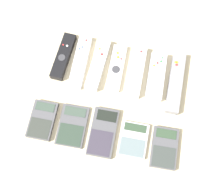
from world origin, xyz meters
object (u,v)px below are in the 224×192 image
object	(u,v)px
remote_0	(63,56)
calculator_3	(133,140)
remote_4	(136,72)
remote_5	(156,77)
remote_3	(116,68)
remote_6	(175,83)
remote_2	(98,65)
calculator_2	(103,132)
remote_1	(80,62)
calculator_1	(72,126)
calculator_4	(164,148)
calculator_0	(42,120)

from	to	relation	value
remote_0	calculator_3	world-z (taller)	remote_0
remote_4	remote_5	world-z (taller)	same
remote_3	remote_6	xyz separation A→B (m)	(0.21, -0.01, 0.00)
remote_2	remote_3	distance (m)	0.06
remote_3	calculator_2	distance (m)	0.23
remote_0	remote_2	xyz separation A→B (m)	(0.13, -0.00, -0.00)
remote_1	remote_4	xyz separation A→B (m)	(0.20, 0.01, 0.00)
calculator_1	remote_6	bearing A→B (deg)	32.98
remote_1	calculator_4	xyz separation A→B (m)	(0.34, -0.23, -0.00)
remote_3	remote_4	world-z (taller)	remote_4
remote_0	remote_5	distance (m)	0.33
remote_2	remote_6	distance (m)	0.27
remote_2	calculator_4	world-z (taller)	remote_2
remote_1	remote_6	bearing A→B (deg)	-3.57
remote_3	remote_5	xyz separation A→B (m)	(0.14, -0.00, 0.00)
remote_0	remote_1	world-z (taller)	remote_0
remote_2	calculator_2	world-z (taller)	remote_2
calculator_0	calculator_3	distance (m)	0.30
remote_1	calculator_3	distance (m)	0.33
calculator_3	calculator_0	bearing A→B (deg)	178.64
remote_5	remote_2	bearing A→B (deg)	177.54
remote_1	calculator_4	world-z (taller)	remote_1
remote_1	calculator_4	distance (m)	0.41
remote_5	remote_0	bearing A→B (deg)	176.63
remote_6	calculator_1	distance (m)	0.37
remote_6	calculator_0	xyz separation A→B (m)	(-0.40, -0.23, -0.00)
calculator_2	remote_5	bearing A→B (deg)	57.19
calculator_3	calculator_4	bearing A→B (deg)	-4.63
remote_1	remote_4	distance (m)	0.20
remote_3	calculator_3	world-z (taller)	remote_3
remote_0	calculator_4	bearing A→B (deg)	-28.62
remote_4	calculator_2	bearing A→B (deg)	-107.02
remote_5	calculator_1	xyz separation A→B (m)	(-0.23, -0.23, -0.01)
remote_6	calculator_3	world-z (taller)	remote_6
calculator_0	calculator_1	xyz separation A→B (m)	(0.10, 0.01, -0.00)
remote_4	calculator_0	size ratio (longest dim) A/B	1.40
remote_6	calculator_0	size ratio (longest dim) A/B	1.66
remote_4	remote_1	bearing A→B (deg)	179.55
calculator_3	calculator_4	size ratio (longest dim) A/B	0.86
remote_5	calculator_4	world-z (taller)	remote_5
remote_3	calculator_2	bearing A→B (deg)	-90.72
calculator_0	calculator_3	world-z (taller)	calculator_0
remote_6	calculator_4	bearing A→B (deg)	-91.28
remote_4	calculator_2	distance (m)	0.24
remote_1	remote_2	world-z (taller)	remote_2
remote_6	calculator_3	size ratio (longest dim) A/B	1.86
remote_3	remote_5	size ratio (longest dim) A/B	1.00
remote_1	remote_5	world-z (taller)	remote_5
calculator_3	calculator_1	bearing A→B (deg)	177.64
remote_0	calculator_2	distance (m)	0.30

